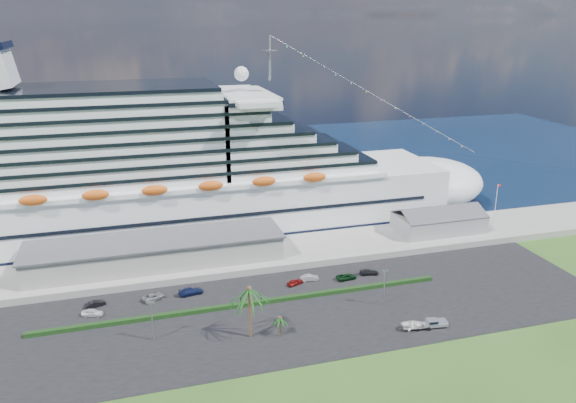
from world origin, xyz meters
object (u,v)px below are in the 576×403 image
object	(u,v)px
cruise_ship	(160,177)
parked_car_3	(191,291)
boat_trailer	(414,325)
pickup_truck	(434,323)

from	to	relation	value
cruise_ship	parked_car_3	distance (m)	42.53
cruise_ship	boat_trailer	world-z (taller)	cruise_ship
cruise_ship	parked_car_3	xyz separation A→B (m)	(2.63, -39.40, -15.79)
parked_car_3	pickup_truck	size ratio (longest dim) A/B	1.01
cruise_ship	pickup_truck	bearing A→B (deg)	-54.70
cruise_ship	pickup_truck	world-z (taller)	cruise_ship
pickup_truck	boat_trailer	size ratio (longest dim) A/B	0.90
boat_trailer	parked_car_3	bearing A→B (deg)	146.14
parked_car_3	cruise_ship	bearing A→B (deg)	-6.11
boat_trailer	pickup_truck	bearing A→B (deg)	-5.04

